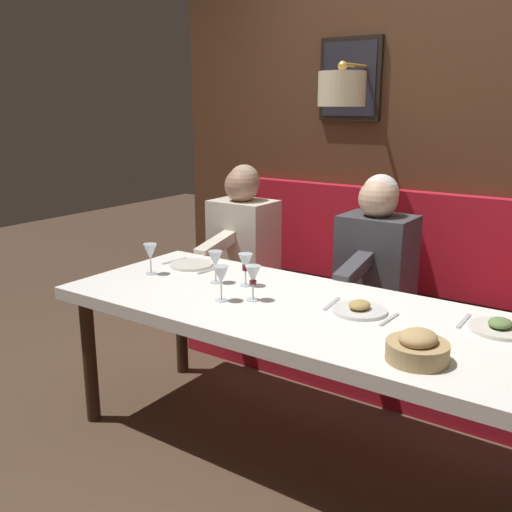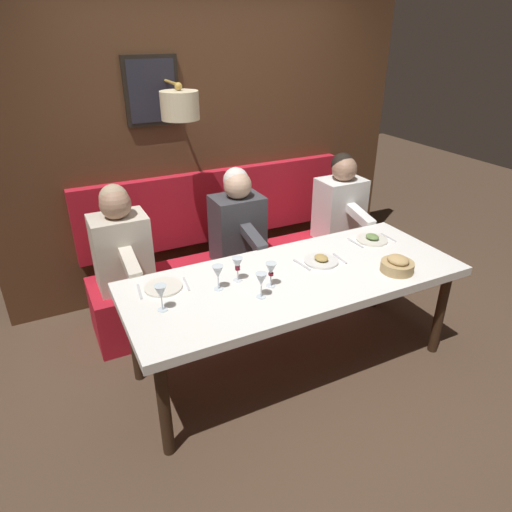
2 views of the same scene
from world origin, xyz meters
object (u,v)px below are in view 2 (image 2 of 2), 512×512
object	(u,v)px
wine_glass_0	(271,270)
bread_bowl	(397,265)
diner_nearest	(341,201)
wine_glass_2	(237,265)
diner_near	(238,220)
wine_glass_3	(218,273)
wine_glass_4	(261,280)
wine_glass_1	(161,293)
dining_table	(296,284)
diner_middle	(121,242)

from	to	relation	value
wine_glass_0	bread_bowl	distance (m)	0.88
diner_nearest	wine_glass_2	distance (m)	1.58
diner_near	wine_glass_3	size ratio (longest dim) A/B	4.82
diner_near	wine_glass_4	size ratio (longest dim) A/B	4.82
wine_glass_1	bread_bowl	world-z (taller)	wine_glass_1
diner_near	wine_glass_4	bearing A→B (deg)	163.01
wine_glass_0	bread_bowl	bearing A→B (deg)	-103.77
wine_glass_0	wine_glass_1	size ratio (longest dim) A/B	1.00
dining_table	diner_nearest	distance (m)	1.34
wine_glass_2	diner_middle	bearing A→B (deg)	36.84
wine_glass_1	wine_glass_4	bearing A→B (deg)	-102.72
diner_near	wine_glass_0	size ratio (longest dim) A/B	4.82
wine_glass_1	diner_nearest	bearing A→B (deg)	-64.90
wine_glass_0	wine_glass_4	xyz separation A→B (m)	(-0.09, 0.11, 0.00)
wine_glass_0	wine_glass_2	bearing A→B (deg)	44.54
diner_middle	diner_nearest	bearing A→B (deg)	-90.00
diner_nearest	diner_middle	world-z (taller)	same
wine_glass_1	wine_glass_4	xyz separation A→B (m)	(-0.13, -0.58, 0.00)
diner_near	wine_glass_2	distance (m)	0.85
diner_nearest	wine_glass_4	world-z (taller)	diner_nearest
dining_table	wine_glass_1	distance (m)	0.93
wine_glass_1	dining_table	bearing A→B (deg)	-89.34
wine_glass_3	bread_bowl	size ratio (longest dim) A/B	0.75
wine_glass_0	wine_glass_2	world-z (taller)	same
dining_table	diner_middle	bearing A→B (deg)	47.24
diner_middle	wine_glass_0	bearing A→B (deg)	-141.72
diner_nearest	diner_near	xyz separation A→B (m)	(0.00, 1.02, 0.00)
wine_glass_1	bread_bowl	distance (m)	1.56
diner_near	wine_glass_1	xyz separation A→B (m)	(-0.89, 0.89, 0.04)
diner_near	wine_glass_1	world-z (taller)	diner_near
wine_glass_1	diner_near	bearing A→B (deg)	-44.85
diner_nearest	wine_glass_4	xyz separation A→B (m)	(-1.02, 1.33, 0.04)
diner_middle	wine_glass_1	size ratio (longest dim) A/B	4.82
dining_table	wine_glass_2	distance (m)	0.43
bread_bowl	diner_middle	bearing A→B (deg)	54.24
dining_table	wine_glass_2	bearing A→B (deg)	73.92
diner_near	diner_middle	size ratio (longest dim) A/B	1.00
bread_bowl	wine_glass_0	bearing A→B (deg)	76.23
dining_table	diner_nearest	bearing A→B (deg)	-48.53
wine_glass_1	wine_glass_4	distance (m)	0.59
diner_middle	dining_table	bearing A→B (deg)	-132.76
diner_middle	wine_glass_0	distance (m)	1.19
wine_glass_4	dining_table	bearing A→B (deg)	-67.06
wine_glass_2	wine_glass_3	size ratio (longest dim) A/B	1.00
wine_glass_0	wine_glass_4	bearing A→B (deg)	127.91
diner_middle	wine_glass_0	size ratio (longest dim) A/B	4.82
diner_near	wine_glass_4	xyz separation A→B (m)	(-1.02, 0.31, 0.04)
dining_table	diner_nearest	size ratio (longest dim) A/B	2.87
wine_glass_1	bread_bowl	xyz separation A→B (m)	(-0.25, -1.54, -0.07)
diner_nearest	wine_glass_2	size ratio (longest dim) A/B	4.82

